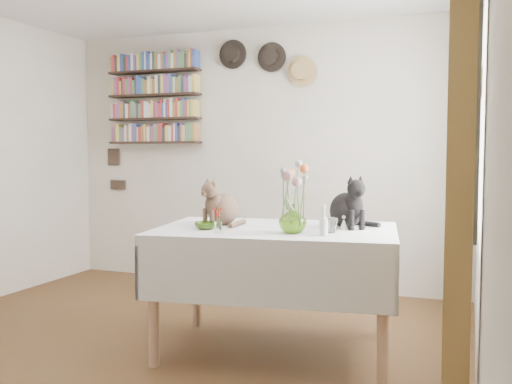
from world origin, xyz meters
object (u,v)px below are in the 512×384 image
at_px(flower_vase, 293,219).
at_px(bookshelf_unit, 154,99).
at_px(dining_table, 276,259).
at_px(tabby_cat, 223,201).
at_px(black_cat, 346,201).

distance_m(flower_vase, bookshelf_unit, 2.91).
height_order(dining_table, tabby_cat, tabby_cat).
distance_m(dining_table, bookshelf_unit, 2.80).
bearing_deg(tabby_cat, flower_vase, 3.58).
bearing_deg(flower_vase, dining_table, 132.80).
height_order(dining_table, bookshelf_unit, bookshelf_unit).
xyz_separation_m(dining_table, bookshelf_unit, (-1.88, 1.67, 1.23)).
bearing_deg(bookshelf_unit, tabby_cat, -47.70).
height_order(dining_table, flower_vase, flower_vase).
relative_size(flower_vase, bookshelf_unit, 0.17).
height_order(flower_vase, bookshelf_unit, bookshelf_unit).
relative_size(tabby_cat, bookshelf_unit, 0.32).
distance_m(dining_table, black_cat, 0.59).
height_order(dining_table, black_cat, black_cat).
height_order(tabby_cat, flower_vase, tabby_cat).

